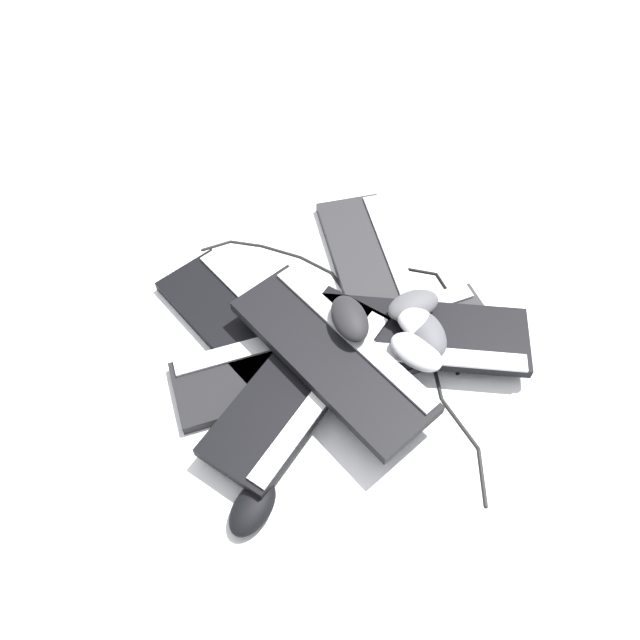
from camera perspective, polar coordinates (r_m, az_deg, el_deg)
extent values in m
plane|color=white|center=(1.32, 0.62, -0.16)|extent=(3.20, 3.20, 0.00)
cube|color=#232326|center=(1.39, 4.70, 4.50)|extent=(0.45, 0.36, 0.02)
cube|color=#B2B5BA|center=(1.39, 6.98, 5.28)|extent=(0.38, 0.25, 0.01)
cube|color=black|center=(1.30, -6.95, -0.99)|extent=(0.36, 0.45, 0.02)
cube|color=silver|center=(1.30, -5.05, 0.72)|extent=(0.25, 0.38, 0.01)
cube|color=black|center=(1.24, -3.19, -4.33)|extent=(0.38, 0.44, 0.02)
cube|color=#B2B5BA|center=(1.26, -3.95, -1.89)|extent=(0.28, 0.36, 0.01)
cube|color=#232326|center=(1.28, 6.54, -2.22)|extent=(0.40, 0.44, 0.02)
cube|color=silver|center=(1.29, 5.54, 0.08)|extent=(0.29, 0.35, 0.01)
cube|color=black|center=(1.19, -2.00, -5.71)|extent=(0.46, 0.26, 0.02)
cube|color=silver|center=(1.16, 0.27, -6.68)|extent=(0.41, 0.15, 0.01)
cube|color=black|center=(1.19, 1.04, -3.24)|extent=(0.35, 0.45, 0.02)
cube|color=#B2B5BA|center=(1.20, 3.06, -1.34)|extent=(0.25, 0.38, 0.01)
cube|color=black|center=(1.26, 8.85, -1.34)|extent=(0.24, 0.46, 0.02)
cube|color=#B2B5BA|center=(1.22, 8.92, -3.14)|extent=(0.13, 0.42, 0.01)
ellipsoid|color=#4C4C51|center=(1.26, 8.52, 1.33)|extent=(0.12, 0.13, 0.04)
ellipsoid|color=black|center=(1.19, 2.74, 0.15)|extent=(0.13, 0.12, 0.04)
ellipsoid|color=#B7B7BC|center=(1.20, 8.79, -2.91)|extent=(0.10, 0.13, 0.04)
ellipsoid|color=black|center=(1.12, -6.18, -16.66)|extent=(0.12, 0.09, 0.04)
ellipsoid|color=#B7B7BC|center=(1.23, 8.86, -0.27)|extent=(0.12, 0.13, 0.04)
ellipsoid|color=#4C4C51|center=(1.22, 9.81, -1.23)|extent=(0.13, 0.12, 0.04)
cylinder|color=black|center=(1.47, -9.45, 6.79)|extent=(0.05, 0.06, 0.01)
cylinder|color=black|center=(1.46, -6.80, 7.01)|extent=(0.02, 0.07, 0.01)
cylinder|color=black|center=(1.44, -3.61, 6.34)|extent=(0.01, 0.10, 0.01)
cylinder|color=black|center=(1.41, -0.38, 5.12)|extent=(0.03, 0.08, 0.01)
cylinder|color=black|center=(1.37, 2.09, 2.98)|extent=(0.07, 0.08, 0.01)
cylinder|color=black|center=(1.32, 4.07, -0.10)|extent=(0.08, 0.07, 0.01)
cylinder|color=black|center=(1.29, 6.37, -2.36)|extent=(0.02, 0.07, 0.01)
cylinder|color=black|center=(1.27, 9.13, -3.79)|extent=(0.03, 0.07, 0.01)
cylinder|color=black|center=(1.25, 10.81, -5.83)|extent=(0.06, 0.03, 0.01)
cylinder|color=black|center=(1.22, 12.67, -9.16)|extent=(0.09, 0.09, 0.01)
cylinder|color=black|center=(1.19, 14.63, -13.65)|extent=(0.11, 0.04, 0.01)
sphere|color=black|center=(1.46, -10.71, 6.39)|extent=(0.01, 0.01, 0.01)
sphere|color=black|center=(1.47, -8.20, 7.18)|extent=(0.01, 0.01, 0.01)
sphere|color=black|center=(1.45, -5.39, 6.84)|extent=(0.01, 0.01, 0.01)
sphere|color=black|center=(1.42, -1.81, 5.84)|extent=(0.01, 0.01, 0.01)
sphere|color=black|center=(1.39, 1.07, 4.39)|extent=(0.01, 0.01, 0.01)
sphere|color=black|center=(1.34, 3.16, 1.51)|extent=(0.01, 0.01, 0.01)
sphere|color=black|center=(1.29, 5.02, -1.78)|extent=(0.01, 0.01, 0.01)
sphere|color=black|center=(1.28, 7.74, -2.95)|extent=(0.01, 0.01, 0.01)
sphere|color=black|center=(1.27, 10.53, -4.63)|extent=(0.01, 0.01, 0.01)
sphere|color=black|center=(1.24, 11.09, -7.07)|extent=(0.01, 0.01, 0.01)
sphere|color=black|center=(1.21, 14.32, -11.29)|extent=(0.01, 0.01, 0.01)
sphere|color=black|center=(1.17, 14.96, -16.09)|extent=(0.01, 0.01, 0.01)
cylinder|color=black|center=(1.29, 13.00, -3.84)|extent=(0.05, 0.02, 0.01)
cylinder|color=black|center=(1.32, 13.79, -2.07)|extent=(0.05, 0.01, 0.01)
cylinder|color=black|center=(1.36, 13.00, 0.49)|extent=(0.08, 0.07, 0.01)
cylinder|color=black|center=(1.40, 11.28, 3.16)|extent=(0.06, 0.05, 0.01)
cylinder|color=black|center=(1.41, 8.85, 4.55)|extent=(0.02, 0.09, 0.01)
cylinder|color=black|center=(1.40, 5.07, 4.66)|extent=(0.05, 0.09, 0.01)
sphere|color=black|center=(1.28, 12.49, -4.70)|extent=(0.01, 0.01, 0.01)
sphere|color=black|center=(1.30, 13.51, -3.00)|extent=(0.01, 0.01, 0.01)
sphere|color=black|center=(1.34, 14.06, -1.15)|extent=(0.01, 0.01, 0.01)
sphere|color=black|center=(1.38, 11.98, 2.07)|extent=(0.01, 0.01, 0.01)
sphere|color=black|center=(1.42, 10.61, 4.22)|extent=(0.01, 0.01, 0.01)
sphere|color=black|center=(1.41, 7.09, 4.88)|extent=(0.01, 0.01, 0.01)
sphere|color=black|center=(1.40, 3.03, 4.43)|extent=(0.01, 0.01, 0.01)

